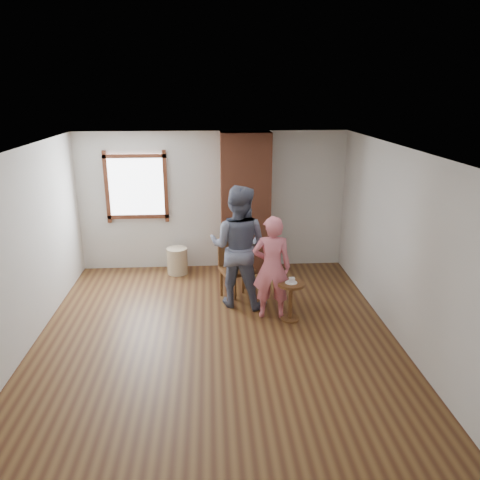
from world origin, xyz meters
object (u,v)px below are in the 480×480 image
dining_chair_left (234,265)px  side_table (291,295)px  dining_chair_right (238,265)px  man (238,247)px  person_pink (272,268)px  stoneware_crock (177,261)px

dining_chair_left → side_table: bearing=-61.7°
dining_chair_right → man: bearing=-115.6°
man → person_pink: size_ratio=1.23×
side_table → person_pink: (-0.27, 0.14, 0.39)m
dining_chair_left → side_table: 1.18m
side_table → person_pink: bearing=152.6°
stoneware_crock → dining_chair_left: size_ratio=0.49×
stoneware_crock → person_pink: bearing=-50.4°
person_pink → dining_chair_right: bearing=-58.0°
dining_chair_left → man: (0.05, -0.25, 0.40)m
dining_chair_right → stoneware_crock: bearing=115.5°
side_table → man: bearing=140.4°
stoneware_crock → dining_chair_right: bearing=-41.5°
dining_chair_left → man: 0.48m
dining_chair_left → person_pink: person_pink is taller
dining_chair_right → side_table: bearing=-78.1°
stoneware_crock → person_pink: 2.47m
dining_chair_right → side_table: dining_chair_right is taller
man → side_table: bearing=160.0°
man → person_pink: bearing=154.4°
side_table → man: size_ratio=0.31×
stoneware_crock → dining_chair_left: bearing=-48.3°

